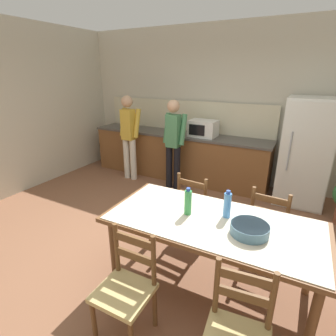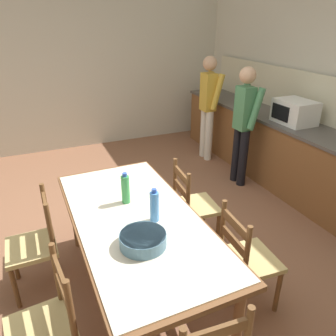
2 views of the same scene
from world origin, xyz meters
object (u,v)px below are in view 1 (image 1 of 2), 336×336
Objects in this scene: microwave at (203,128)px; serving_bowl at (250,229)px; dining_table at (212,227)px; bottle_near_centre at (188,202)px; refrigerator at (306,153)px; person_at_sink at (129,134)px; chair_side_near_right at (237,336)px; chair_side_far_left at (196,207)px; chair_side_far_right at (269,224)px; person_at_counter at (173,141)px; bottle_off_centre at (227,205)px; chair_side_near_left at (126,288)px.

serving_bowl is (1.42, -2.58, -0.24)m from microwave.
bottle_near_centre is (-0.25, -0.00, 0.21)m from dining_table.
refrigerator is 1.04× the size of person_at_sink.
bottle_near_centre is at bearing 174.28° from serving_bowl.
chair_side_near_right is 1.00× the size of chair_side_far_left.
chair_side_far_right is at bearing -49.41° from microwave.
chair_side_near_right is at bearing 126.16° from chair_side_far_left.
person_at_counter reaches higher than dining_table.
dining_table is at bearing 126.36° from chair_side_far_left.
microwave is 1.85× the size of bottle_off_centre.
dining_table is (-0.67, -2.50, -0.15)m from refrigerator.
chair_side_near_right is at bearing -81.12° from serving_bowl.
chair_side_near_right and chair_side_far_left have the same top height.
chair_side_near_right is at bearing -93.90° from refrigerator.
person_at_sink is at bearing 142.90° from bottle_off_centre.
bottle_off_centre is (0.10, 0.12, 0.21)m from dining_table.
bottle_off_centre is (-0.58, -2.38, 0.05)m from refrigerator.
chair_side_far_left is at bearing -123.00° from person_at_sink.
chair_side_far_right is at bearing -123.62° from person_at_counter.
chair_side_far_right is (0.86, 1.53, 0.00)m from chair_side_near_left.
refrigerator is 2.59m from dining_table.
bottle_near_centre is at bearing -160.48° from bottle_off_centre.
dining_table is 0.91m from chair_side_far_right.
microwave is (-1.75, 0.02, 0.22)m from refrigerator.
person_at_sink is at bearing 143.00° from serving_bowl.
chair_side_near_right is at bearing -133.95° from person_at_sink.
chair_side_near_left is at bearing -120.93° from bottle_off_centre.
dining_table is at bearing 59.75° from chair_side_near_left.
person_at_sink is at bearing -19.88° from chair_side_far_right.
person_at_counter is (-1.77, 2.06, 0.08)m from serving_bowl.
chair_side_near_left is at bearing -119.46° from dining_table.
refrigerator reaches higher than serving_bowl.
person_at_counter is (0.99, -0.02, -0.02)m from person_at_sink.
microwave reaches higher than chair_side_far_right.
bottle_off_centre is at bearing -140.95° from person_at_counter.
person_at_sink is at bearing -28.26° from chair_side_far_left.
chair_side_near_right is 3.36m from person_at_counter.
chair_side_far_right is 1.00× the size of chair_side_far_left.
person_at_sink is (-2.87, 2.76, 0.49)m from chair_side_near_right.
serving_bowl is at bearing 139.58° from chair_side_far_left.
microwave is 2.66m from bottle_near_centre.
dining_table is 7.36× the size of bottle_near_centre.
bottle_off_centre reaches higher than chair_side_near_right.
refrigerator is 1.05× the size of person_at_counter.
chair_side_far_right is 0.55× the size of person_at_sink.
microwave is 0.65m from person_at_counter.
serving_bowl is at bearing -10.41° from dining_table.
chair_side_far_right is at bearing -113.81° from person_at_sink.
bottle_near_centre reaches higher than dining_table.
person_at_sink is (-3.09, -0.48, 0.07)m from refrigerator.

